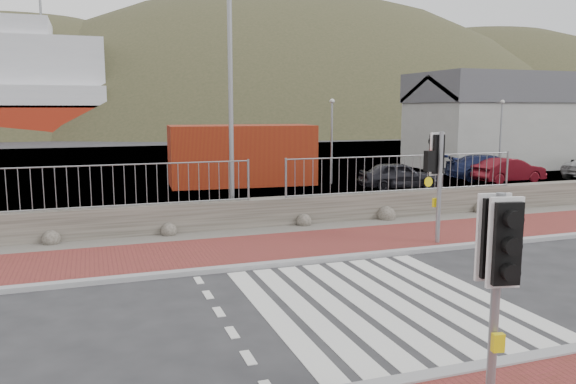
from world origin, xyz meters
name	(u,v)px	position (x,y,z in m)	size (l,w,h in m)	color
ground	(379,302)	(0.00, 0.00, 0.00)	(220.00, 220.00, 0.00)	#28282B
sidewalk_far	(297,246)	(0.00, 4.50, 0.04)	(40.00, 3.00, 0.08)	maroon
kerb_near	(483,368)	(0.00, -3.00, 0.05)	(40.00, 0.25, 0.12)	gray
kerb_far	(319,260)	(0.00, 3.00, 0.05)	(40.00, 0.25, 0.12)	gray
zebra_crossing	(379,302)	(0.00, 0.00, 0.01)	(4.62, 5.60, 0.01)	silver
gravel_strip	(274,231)	(0.00, 6.50, 0.03)	(40.00, 1.50, 0.06)	#59544C
stone_wall	(266,213)	(0.00, 7.30, 0.45)	(40.00, 0.60, 0.90)	#4D483F
railing	(267,169)	(0.00, 7.15, 1.82)	(18.07, 0.07, 1.22)	gray
quay	(173,165)	(0.00, 27.90, 0.00)	(120.00, 40.00, 0.50)	#4C4C4F
water	(133,138)	(0.00, 62.90, 0.00)	(220.00, 50.00, 0.05)	#3F4C54
harbor_building	(510,120)	(20.00, 19.90, 2.93)	(12.20, 6.20, 5.80)	#9E9E99
hills_backdrop	(168,262)	(6.74, 87.90, -23.05)	(254.00, 90.00, 100.00)	#353721
traffic_signal_near	(497,259)	(-0.77, -4.07, 1.96)	(0.43, 0.31, 2.73)	gray
traffic_signal_far	(439,164)	(3.63, 3.51, 2.21)	(0.74, 0.32, 3.06)	gray
streetlight	(235,74)	(-0.74, 8.08, 4.69)	(1.77, 0.38, 8.34)	gray
shipping_container	(242,155)	(1.83, 17.20, 1.43)	(6.86, 2.86, 2.86)	maroon
car_a	(398,175)	(8.23, 13.33, 0.62)	(1.46, 3.63, 1.24)	black
car_b	(509,170)	(14.54, 13.42, 0.61)	(1.30, 3.72, 1.23)	#5C0D15
car_c	(490,168)	(14.22, 14.42, 0.66)	(1.84, 4.52, 1.31)	#141C41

